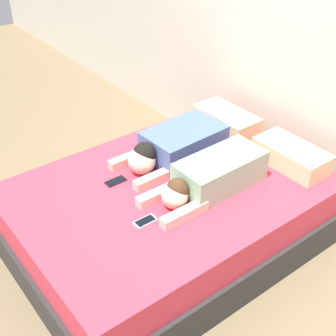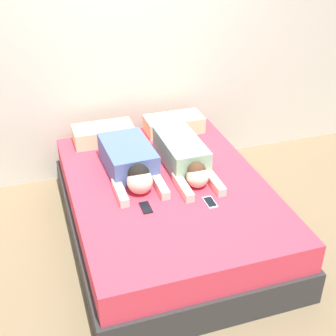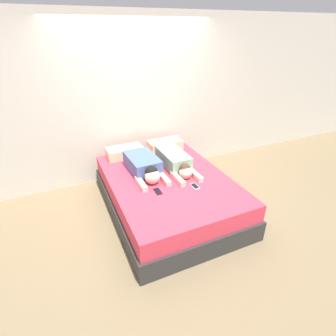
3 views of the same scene
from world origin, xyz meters
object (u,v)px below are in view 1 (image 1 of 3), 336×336
object	(u,v)px
person_right	(210,177)
cell_phone_left	(116,181)
bed	(168,214)
person_left	(174,147)
pillow_head_left	(226,120)
pillow_head_right	(291,156)
cell_phone_right	(145,221)

from	to	relation	value
person_right	cell_phone_left	world-z (taller)	person_right
bed	person_left	size ratio (longest dim) A/B	2.51
pillow_head_left	person_right	bearing A→B (deg)	-50.71
person_left	person_right	bearing A→B (deg)	-5.08
bed	person_left	distance (m)	0.51
person_left	bed	bearing A→B (deg)	-44.77
pillow_head_right	person_right	size ratio (longest dim) A/B	0.60
person_right	cell_phone_right	size ratio (longest dim) A/B	6.16
bed	pillow_head_left	xyz separation A→B (m)	(-0.35, 0.90, 0.34)
bed	person_right	xyz separation A→B (m)	(0.21, 0.21, 0.37)
pillow_head_right	cell_phone_right	world-z (taller)	pillow_head_right
bed	pillow_head_left	bearing A→B (deg)	111.41
pillow_head_right	person_left	size ratio (longest dim) A/B	0.64
person_right	cell_phone_left	bearing A→B (deg)	-135.11
pillow_head_right	cell_phone_right	size ratio (longest dim) A/B	3.72
cell_phone_right	person_left	bearing A→B (deg)	128.06
cell_phone_left	cell_phone_right	bearing A→B (deg)	-10.00
pillow_head_left	person_left	size ratio (longest dim) A/B	0.64
pillow_head_left	cell_phone_left	xyz separation A→B (m)	(0.09, -1.17, -0.07)
pillow_head_right	bed	bearing A→B (deg)	-111.41
pillow_head_left	cell_phone_right	bearing A→B (deg)	-65.34
person_left	cell_phone_right	size ratio (longest dim) A/B	5.77
person_right	cell_phone_right	xyz separation A→B (m)	(0.01, -0.56, -0.10)
cell_phone_right	bed	bearing A→B (deg)	122.09
pillow_head_right	cell_phone_right	xyz separation A→B (m)	(-0.13, -1.25, -0.07)
pillow_head_left	cell_phone_right	size ratio (longest dim) A/B	3.72
pillow_head_right	person_right	world-z (taller)	person_right
bed	cell_phone_left	distance (m)	0.46
person_left	pillow_head_left	bearing A→B (deg)	98.99
bed	cell_phone_left	size ratio (longest dim) A/B	14.51
bed	pillow_head_left	world-z (taller)	pillow_head_left
bed	cell_phone_right	bearing A→B (deg)	-57.91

